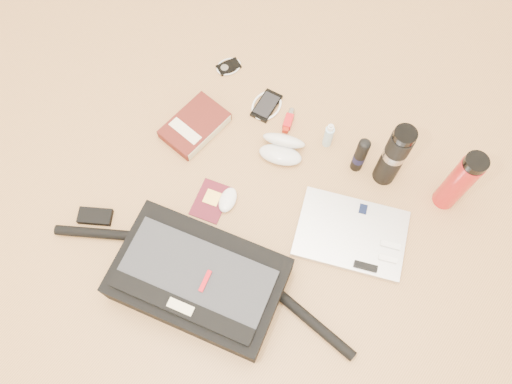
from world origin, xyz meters
TOP-DOWN VIEW (x-y plane):
  - ground at (0.00, 0.00)m, footprint 4.00×4.00m
  - messenger_bag at (-0.00, -0.24)m, footprint 1.00×0.43m
  - laptop at (0.29, 0.18)m, footprint 0.42×0.36m
  - book at (-0.38, 0.18)m, footprint 0.17×0.24m
  - passport at (-0.15, -0.00)m, footprint 0.14×0.17m
  - mouse at (-0.11, 0.03)m, footprint 0.08×0.11m
  - sunglasses_case at (-0.08, 0.29)m, footprint 0.19×0.18m
  - ipod at (-0.45, 0.46)m, footprint 0.10×0.10m
  - phone at (-0.23, 0.41)m, footprint 0.12×0.14m
  - inhaler at (-0.13, 0.40)m, footprint 0.05×0.10m
  - spray_bottle at (0.03, 0.42)m, footprint 0.04×0.04m
  - aerosol_can at (0.16, 0.40)m, footprint 0.05×0.05m
  - thermos_black at (0.26, 0.43)m, footprint 0.10×0.10m
  - thermos_red at (0.46, 0.48)m, footprint 0.10×0.10m

SIDE VIEW (x-z plane):
  - ground at x=0.00m, z-range 0.00..0.00m
  - passport at x=-0.15m, z-range 0.00..0.01m
  - ipod at x=-0.45m, z-range 0.00..0.01m
  - phone at x=-0.23m, z-range 0.00..0.01m
  - laptop at x=0.29m, z-range 0.00..0.03m
  - inhaler at x=-0.13m, z-range 0.00..0.03m
  - mouse at x=-0.11m, z-range 0.00..0.03m
  - book at x=-0.38m, z-range 0.00..0.04m
  - sunglasses_case at x=-0.08m, z-range -0.01..0.07m
  - spray_bottle at x=0.03m, z-range -0.01..0.12m
  - messenger_bag at x=0.00m, z-range -0.01..0.14m
  - aerosol_can at x=0.16m, z-range 0.00..0.17m
  - thermos_red at x=0.46m, z-range 0.00..0.29m
  - thermos_black at x=0.26m, z-range 0.00..0.29m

